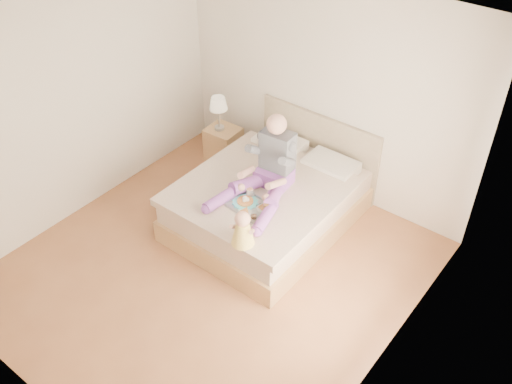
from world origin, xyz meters
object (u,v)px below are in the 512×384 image
Objects in this scene: adult at (268,170)px; baby at (243,230)px; nightstand at (224,145)px; tray at (251,205)px; bed at (271,199)px.

adult is 0.92m from baby.
adult is at bearing -32.74° from nightstand.
tray is at bearing -42.15° from nightstand.
baby reaches higher than tray.
adult is 2.26× the size of tray.
bed reaches higher than nightstand.
nightstand is at bearing 120.80° from baby.
nightstand is 1.05× the size of tray.
bed is 5.51× the size of baby.
bed is 1.95× the size of adult.
adult is at bearing -68.29° from bed.
baby reaches higher than nightstand.
tray is (0.06, -0.37, -0.24)m from adult.
bed is at bearing -27.97° from nightstand.
tray is at bearing -76.86° from bed.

